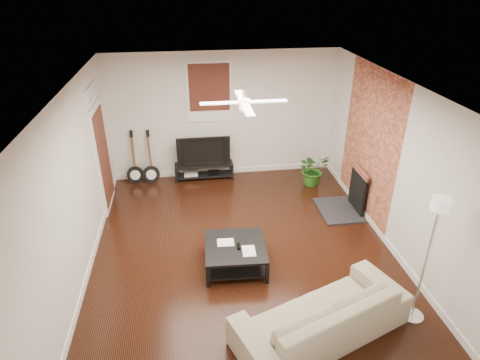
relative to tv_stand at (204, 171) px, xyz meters
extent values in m
cube|color=black|center=(0.49, -2.78, -0.18)|extent=(5.00, 6.00, 0.01)
cube|color=white|center=(0.49, -2.78, 2.62)|extent=(5.00, 6.00, 0.01)
cube|color=silver|center=(0.49, 0.22, 1.22)|extent=(5.00, 0.01, 2.80)
cube|color=silver|center=(0.49, -5.78, 1.22)|extent=(5.00, 0.01, 2.80)
cube|color=silver|center=(-2.01, -2.78, 1.22)|extent=(0.01, 6.00, 2.80)
cube|color=silver|center=(2.99, -2.78, 1.22)|extent=(0.01, 6.00, 2.80)
cube|color=brown|center=(2.98, -1.78, 1.22)|extent=(0.02, 2.20, 2.80)
cube|color=black|center=(2.69, -1.78, 0.28)|extent=(0.80, 1.10, 0.92)
cube|color=#401811|center=(0.19, 0.19, 1.77)|extent=(1.00, 0.06, 1.30)
cube|color=white|center=(-1.97, -0.88, 1.07)|extent=(0.08, 1.00, 2.50)
cube|color=black|center=(0.00, 0.00, 0.00)|extent=(1.31, 0.35, 0.37)
imported|color=black|center=(0.00, 0.02, 0.52)|extent=(1.17, 0.15, 0.67)
cube|color=black|center=(0.31, -3.16, 0.02)|extent=(1.00, 1.00, 0.40)
imported|color=#BEAB8E|center=(1.23, -4.67, 0.16)|extent=(2.50, 1.69, 0.68)
imported|color=#265F1B|center=(2.36, -0.61, 0.19)|extent=(0.77, 0.70, 0.74)
camera|label=1|loc=(-0.33, -8.32, 4.09)|focal=30.41mm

